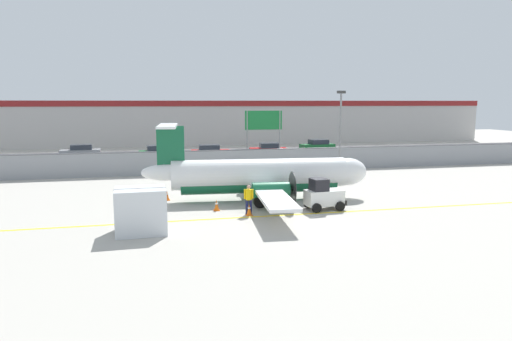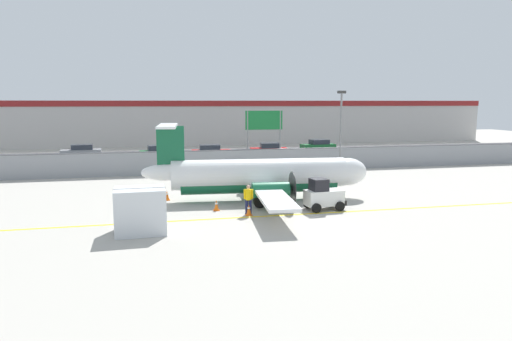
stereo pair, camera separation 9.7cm
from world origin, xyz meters
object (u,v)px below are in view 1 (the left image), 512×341
(traffic_cone_near_left, at_px, (167,196))
(traffic_cone_far_left, at_px, (286,196))
(cargo_container, at_px, (141,211))
(parked_car_3, at_px, (268,150))
(parked_car_2, at_px, (210,152))
(ground_crew_worker, at_px, (249,198))
(traffic_cone_far_right, at_px, (249,210))
(traffic_cone_near_right, at_px, (217,205))
(apron_light_pole, at_px, (340,125))
(parked_car_4, at_px, (318,146))
(highway_sign, at_px, (264,125))
(commuter_airplane, at_px, (263,176))
(baggage_tug, at_px, (323,195))
(parked_car_0, at_px, (81,152))
(parked_car_1, at_px, (159,153))

(traffic_cone_near_left, xyz_separation_m, traffic_cone_far_left, (7.49, -1.93, 0.00))
(cargo_container, distance_m, traffic_cone_far_left, 10.42)
(traffic_cone_near_left, xyz_separation_m, parked_car_3, (11.98, 20.67, 0.58))
(traffic_cone_near_left, distance_m, parked_car_2, 20.50)
(ground_crew_worker, xyz_separation_m, traffic_cone_far_right, (-0.02, -0.20, -0.64))
(ground_crew_worker, distance_m, traffic_cone_near_right, 2.22)
(traffic_cone_far_left, relative_size, apron_light_pole, 0.09)
(parked_car_2, xyz_separation_m, parked_car_4, (13.86, 4.07, 0.00))
(traffic_cone_far_left, xyz_separation_m, highway_sign, (2.02, 14.74, 3.83))
(commuter_airplane, xyz_separation_m, traffic_cone_far_left, (1.37, -0.65, -1.29))
(traffic_cone_far_right, relative_size, highway_sign, 0.12)
(baggage_tug, xyz_separation_m, cargo_container, (-10.38, -2.61, 0.24))
(baggage_tug, distance_m, parked_car_2, 24.76)
(baggage_tug, relative_size, traffic_cone_near_right, 3.78)
(commuter_airplane, bearing_deg, ground_crew_worker, -111.06)
(parked_car_0, xyz_separation_m, parked_car_3, (20.63, -2.55, 0.00))
(parked_car_2, distance_m, highway_sign, 8.83)
(highway_sign, bearing_deg, parked_car_2, 121.49)
(traffic_cone_near_left, bearing_deg, traffic_cone_far_left, -14.46)
(traffic_cone_near_right, bearing_deg, ground_crew_worker, -39.09)
(cargo_container, height_order, traffic_cone_far_right, cargo_container)
(ground_crew_worker, distance_m, traffic_cone_far_right, 0.67)
(highway_sign, bearing_deg, traffic_cone_far_right, -105.98)
(baggage_tug, relative_size, parked_car_4, 0.55)
(ground_crew_worker, relative_size, traffic_cone_far_left, 2.66)
(traffic_cone_far_right, height_order, parked_car_4, parked_car_4)
(parked_car_3, relative_size, parked_car_4, 1.00)
(cargo_container, distance_m, parked_car_4, 37.30)
(traffic_cone_near_right, distance_m, parked_car_3, 25.88)
(parked_car_4, bearing_deg, traffic_cone_near_left, 45.24)
(parked_car_2, height_order, highway_sign, highway_sign)
(parked_car_1, bearing_deg, ground_crew_worker, -83.91)
(parked_car_0, bearing_deg, highway_sign, 145.92)
(traffic_cone_near_right, bearing_deg, parked_car_0, 113.12)
(apron_light_pole, xyz_separation_m, highway_sign, (-5.56, 5.34, -0.16))
(parked_car_0, bearing_deg, traffic_cone_near_left, 106.16)
(apron_light_pole, bearing_deg, traffic_cone_near_right, -138.26)
(parked_car_4, bearing_deg, traffic_cone_far_left, 59.67)
(ground_crew_worker, relative_size, traffic_cone_near_left, 2.66)
(traffic_cone_near_left, height_order, apron_light_pole, apron_light_pole)
(cargo_container, distance_m, parked_car_1, 27.71)
(traffic_cone_far_left, bearing_deg, ground_crew_worker, -136.52)
(traffic_cone_near_right, xyz_separation_m, parked_car_3, (9.22, 24.17, 0.58))
(cargo_container, xyz_separation_m, traffic_cone_far_left, (8.92, 5.34, -0.79))
(traffic_cone_far_right, bearing_deg, parked_car_2, 88.10)
(commuter_airplane, height_order, traffic_cone_near_left, commuter_airplane)
(traffic_cone_near_left, distance_m, parked_car_4, 30.57)
(parked_car_3, height_order, apron_light_pole, apron_light_pole)
(parked_car_4, bearing_deg, traffic_cone_far_right, 56.94)
(baggage_tug, relative_size, ground_crew_worker, 1.42)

